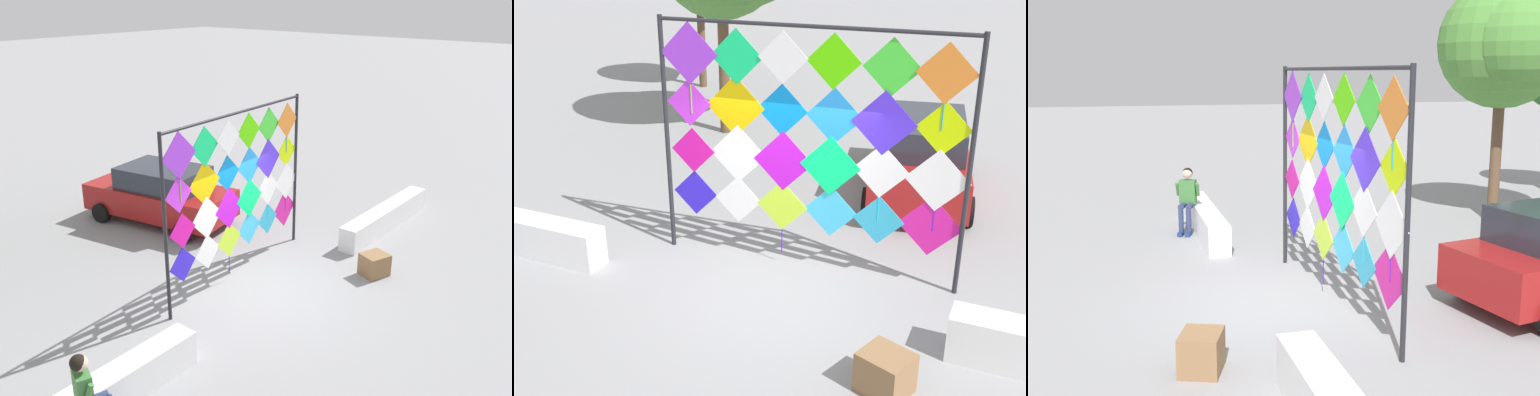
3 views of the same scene
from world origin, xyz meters
TOP-DOWN VIEW (x-y plane):
  - ground at (0.00, 0.00)m, footprint 120.00×120.00m
  - kite_display_rack at (0.27, 0.73)m, footprint 4.47×0.37m
  - parked_car at (1.20, 4.30)m, footprint 2.42×4.15m
  - cardboard_box_large at (2.06, -1.54)m, footprint 0.67×0.64m

SIDE VIEW (x-z plane):
  - ground at x=0.00m, z-range 0.00..0.00m
  - cardboard_box_large at x=2.06m, z-range 0.00..0.49m
  - parked_car at x=1.20m, z-range 0.01..1.53m
  - kite_display_rack at x=0.27m, z-range 0.31..3.92m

